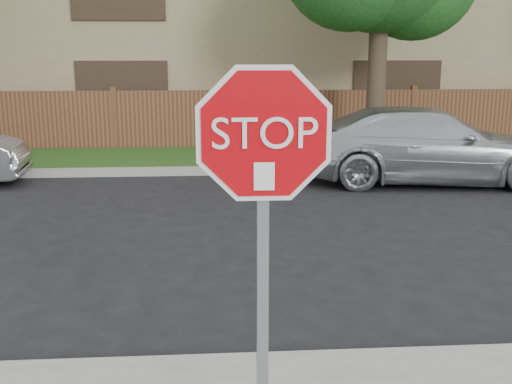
{
  "coord_description": "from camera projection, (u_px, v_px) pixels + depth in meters",
  "views": [
    {
      "loc": [
        -1.39,
        -4.6,
        2.56
      ],
      "look_at": [
        -1.13,
        -0.9,
        1.7
      ],
      "focal_mm": 42.0,
      "sensor_mm": 36.0,
      "label": 1
    }
  ],
  "objects": [
    {
      "name": "stop_sign",
      "position": [
        263.0,
        193.0,
        3.22
      ],
      "size": [
        1.01,
        0.13,
        2.55
      ],
      "color": "gray",
      "rests_on": "sidewalk_near"
    },
    {
      "name": "fence",
      "position": [
        266.0,
        120.0,
        16.04
      ],
      "size": [
        70.0,
        0.12,
        1.6
      ],
      "primitive_type": "cube",
      "color": "#4C2B1B",
      "rests_on": "ground"
    },
    {
      "name": "far_curb",
      "position": [
        279.0,
        170.0,
        13.05
      ],
      "size": [
        70.0,
        0.3,
        0.15
      ],
      "primitive_type": "cube",
      "color": "gray",
      "rests_on": "ground"
    },
    {
      "name": "apartment_building",
      "position": [
        253.0,
        24.0,
        20.86
      ],
      "size": [
        35.2,
        9.2,
        7.2
      ],
      "color": "#98805E",
      "rests_on": "ground"
    },
    {
      "name": "sedan_right",
      "position": [
        427.0,
        145.0,
        12.01
      ],
      "size": [
        5.38,
        2.63,
        1.5
      ],
      "primitive_type": "imported",
      "rotation": [
        0.0,
        0.0,
        1.47
      ],
      "color": "#B5B8BD",
      "rests_on": "ground"
    },
    {
      "name": "ground",
      "position": [
        379.0,
        358.0,
        5.15
      ],
      "size": [
        90.0,
        90.0,
        0.0
      ],
      "primitive_type": "plane",
      "color": "black",
      "rests_on": "ground"
    },
    {
      "name": "grass_strip",
      "position": [
        272.0,
        158.0,
        14.65
      ],
      "size": [
        70.0,
        3.0,
        0.12
      ],
      "primitive_type": "cube",
      "color": "#1E4714",
      "rests_on": "ground"
    }
  ]
}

